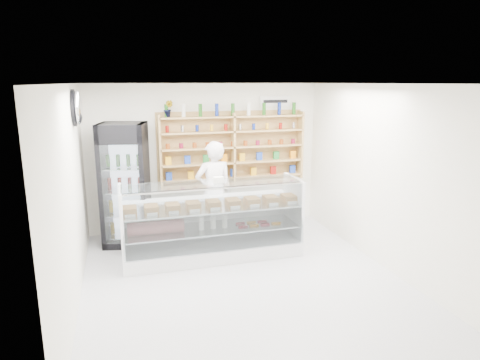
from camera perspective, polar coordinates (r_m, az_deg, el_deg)
name	(u,v)px	position (r m, az deg, el deg)	size (l,w,h in m)	color
room	(243,186)	(5.96, 0.34, -0.86)	(5.00, 5.00, 5.00)	silver
display_counter	(212,236)	(7.10, -3.69, -7.45)	(2.89, 0.86, 1.26)	white
shop_worker	(214,192)	(7.61, -3.50, -1.60)	(0.67, 0.44, 1.83)	silver
drinks_cooler	(125,184)	(7.73, -15.04, -0.56)	(0.91, 0.89, 2.14)	black
wall_shelving	(233,147)	(8.27, -0.94, 4.40)	(2.84, 0.28, 1.33)	tan
potted_plant	(168,109)	(7.96, -9.55, 9.36)	(0.17, 0.14, 0.31)	#1E6626
security_mirror	(78,108)	(6.78, -20.84, 8.97)	(0.15, 0.50, 0.50)	silver
wall_sign	(275,101)	(8.59, 4.71, 10.42)	(0.62, 0.03, 0.20)	white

